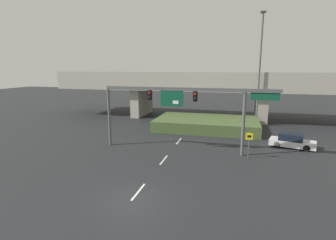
{
  "coord_description": "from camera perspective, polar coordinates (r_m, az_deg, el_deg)",
  "views": [
    {
      "loc": [
        5.82,
        -13.77,
        7.89
      ],
      "look_at": [
        0.0,
        8.57,
        3.26
      ],
      "focal_mm": 28.0,
      "sensor_mm": 36.0,
      "label": 1
    }
  ],
  "objects": [
    {
      "name": "speed_limit_sign",
      "position": [
        24.06,
        17.22,
        -4.49
      ],
      "size": [
        0.6,
        0.11,
        2.36
      ],
      "color": "#4C4C4C",
      "rests_on": "ground"
    },
    {
      "name": "overpass_bridge",
      "position": [
        41.98,
        6.66,
        7.5
      ],
      "size": [
        44.95,
        8.83,
        7.29
      ],
      "color": "#A39E93",
      "rests_on": "ground"
    },
    {
      "name": "parked_sedan_near_right",
      "position": [
        29.18,
        25.34,
        -4.14
      ],
      "size": [
        4.58,
        2.82,
        1.42
      ],
      "rotation": [
        0.0,
        0.0,
        -0.25
      ],
      "color": "silver",
      "rests_on": "ground"
    },
    {
      "name": "grass_embankment",
      "position": [
        34.63,
        8.42,
        -0.8
      ],
      "size": [
        13.0,
        7.8,
        1.37
      ],
      "color": "#42562D",
      "rests_on": "ground"
    },
    {
      "name": "highway_light_pole_near",
      "position": [
        36.8,
        19.31,
        10.58
      ],
      "size": [
        0.7,
        0.36,
        14.86
      ],
      "color": "#515456",
      "rests_on": "ground"
    },
    {
      "name": "ground_plane",
      "position": [
        16.9,
        -7.67,
        -16.61
      ],
      "size": [
        160.0,
        160.0,
        0.0
      ],
      "primitive_type": "plane",
      "color": "black"
    },
    {
      "name": "signal_gantry",
      "position": [
        24.49,
        3.26,
        4.4
      ],
      "size": [
        16.32,
        0.44,
        6.1
      ],
      "color": "#515456",
      "rests_on": "ground"
    },
    {
      "name": "lane_markings",
      "position": [
        28.75,
        2.36,
        -4.6
      ],
      "size": [
        0.14,
        27.01,
        0.01
      ],
      "color": "silver",
      "rests_on": "ground"
    }
  ]
}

